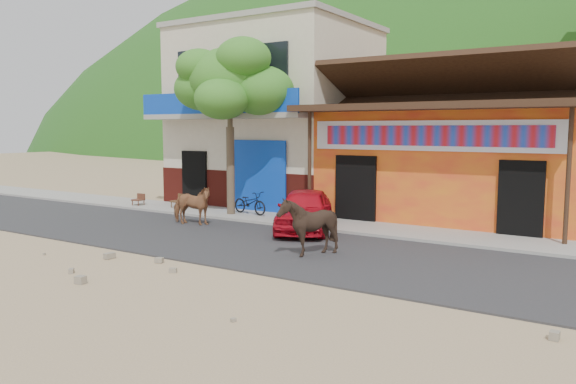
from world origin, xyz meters
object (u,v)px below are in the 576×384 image
object	(u,v)px
cow_dark	(308,226)
scooter	(250,203)
cafe_chair_left	(138,195)
tree	(230,127)
cafe_chair_right	(178,195)
cow_tan	(191,205)
red_car	(305,210)

from	to	relation	value
cow_dark	scooter	distance (m)	6.29
scooter	cafe_chair_left	size ratio (longest dim) A/B	1.83
scooter	tree	bearing A→B (deg)	125.64
tree	cafe_chair_right	bearing A→B (deg)	177.14
cow_tan	cow_dark	xyz separation A→B (m)	(5.30, -1.74, 0.10)
cow_dark	scooter	world-z (taller)	cow_dark
red_car	cafe_chair_right	size ratio (longest dim) A/B	3.91
cow_dark	cafe_chair_right	world-z (taller)	cow_dark
cafe_chair_left	cafe_chair_right	size ratio (longest dim) A/B	0.87
red_car	cafe_chair_right	bearing A→B (deg)	144.96
cafe_chair_right	tree	bearing A→B (deg)	6.74
tree	cafe_chair_right	distance (m)	3.64
scooter	cafe_chair_right	size ratio (longest dim) A/B	1.60
cow_dark	scooter	xyz separation A→B (m)	(-4.76, 4.09, -0.24)
cow_dark	scooter	bearing A→B (deg)	-149.77
cow_tan	scooter	size ratio (longest dim) A/B	0.97
cow_tan	cafe_chair_right	distance (m)	3.47
tree	cafe_chair_left	size ratio (longest dim) A/B	7.29
tree	cow_tan	size ratio (longest dim) A/B	4.10
tree	red_car	distance (m)	4.47
cow_tan	cow_dark	distance (m)	5.58
scooter	cafe_chair_left	xyz separation A→B (m)	(-5.00, -0.49, 0.02)
tree	scooter	xyz separation A→B (m)	(0.60, 0.29, -2.60)
cafe_chair_left	cafe_chair_right	distance (m)	1.81
cafe_chair_right	scooter	bearing A→B (deg)	12.46
cow_dark	cafe_chair_left	size ratio (longest dim) A/B	1.73
red_car	cafe_chair_left	xyz separation A→B (m)	(-8.00, 0.83, -0.14)
red_car	scooter	xyz separation A→B (m)	(-3.00, 1.32, -0.15)
scooter	cafe_chair_right	distance (m)	3.23
cow_tan	cow_dark	world-z (taller)	cow_dark
scooter	cafe_chair_right	bearing A→B (deg)	102.56
cow_dark	cafe_chair_right	size ratio (longest dim) A/B	1.51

